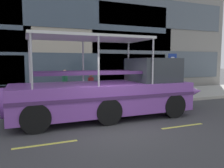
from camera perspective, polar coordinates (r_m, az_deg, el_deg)
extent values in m
plane|color=#3D3D3F|center=(8.14, -0.03, -10.94)|extent=(120.00, 120.00, 0.00)
cube|color=#A8A59E|center=(13.35, -9.02, -3.98)|extent=(32.00, 4.80, 0.18)
cube|color=#B2ADA3|center=(10.98, -6.11, -6.07)|extent=(32.00, 0.18, 0.18)
cube|color=#DBD64C|center=(6.73, -16.79, -14.82)|extent=(1.80, 0.12, 0.01)
cube|color=#DBD64C|center=(8.55, 17.84, -10.38)|extent=(1.80, 0.12, 0.01)
cube|color=#3D4C5B|center=(16.31, -4.99, 4.27)|extent=(12.68, 0.06, 2.10)
cube|color=#3D4C5B|center=(16.65, -5.11, 17.52)|extent=(12.68, 0.06, 2.10)
cube|color=#4C5660|center=(19.14, 13.58, 4.89)|extent=(11.72, 0.06, 2.30)
cube|color=#4C5660|center=(19.54, 13.88, 17.24)|extent=(11.72, 0.06, 2.30)
cylinder|color=#9EA0A8|center=(11.27, -4.46, -0.96)|extent=(10.70, 0.07, 0.07)
cylinder|color=#9EA0A8|center=(11.33, -4.44, -3.07)|extent=(10.70, 0.06, 0.06)
cylinder|color=#9EA0A8|center=(10.83, -22.79, -3.92)|extent=(0.09, 0.09, 0.84)
cylinder|color=#9EA0A8|center=(10.94, -13.40, -3.53)|extent=(0.09, 0.09, 0.84)
cylinder|color=#9EA0A8|center=(11.33, -4.44, -3.07)|extent=(0.09, 0.09, 0.84)
cylinder|color=#9EA0A8|center=(11.98, 3.73, -2.58)|extent=(0.09, 0.09, 0.84)
cylinder|color=#9EA0A8|center=(12.84, 10.93, -2.10)|extent=(0.09, 0.09, 0.84)
cylinder|color=#9EA0A8|center=(13.88, 17.13, -1.67)|extent=(0.09, 0.09, 0.84)
cylinder|color=#4C4F54|center=(13.96, 15.20, 2.11)|extent=(0.08, 0.08, 2.62)
cube|color=navy|center=(13.89, 15.43, 6.06)|extent=(0.60, 0.04, 0.76)
cube|color=white|center=(13.87, 15.48, 6.06)|extent=(0.24, 0.01, 0.36)
cube|color=purple|center=(9.25, -2.36, -3.40)|extent=(7.35, 2.51, 1.18)
cone|color=purple|center=(11.54, 19.23, -1.88)|extent=(1.65, 1.12, 1.12)
cylinder|color=purple|center=(8.75, -25.73, -4.50)|extent=(0.37, 1.12, 1.12)
cube|color=#4D2A62|center=(8.05, 0.67, -3.72)|extent=(7.35, 0.04, 0.12)
sphere|color=white|center=(11.80, 20.75, -1.52)|extent=(0.22, 0.22, 0.22)
cube|color=#33383D|center=(10.18, 10.41, 3.65)|extent=(1.84, 2.11, 1.05)
cube|color=silver|center=(9.01, -5.80, 11.85)|extent=(4.78, 2.31, 0.10)
cylinder|color=#B2B2B7|center=(10.81, 4.28, 5.83)|extent=(0.07, 0.07, 1.79)
cylinder|color=#B2B2B7|center=(8.88, 10.59, 5.75)|extent=(0.07, 0.07, 1.79)
cylinder|color=#B2B2B7|center=(10.02, -7.50, 5.80)|extent=(0.07, 0.07, 1.79)
cylinder|color=#B2B2B7|center=(7.90, -3.50, 5.85)|extent=(0.07, 0.07, 1.79)
cylinder|color=#B2B2B7|center=(9.71, -20.64, 5.48)|extent=(0.07, 0.07, 1.79)
cylinder|color=#B2B2B7|center=(7.50, -20.25, 5.50)|extent=(0.07, 0.07, 1.79)
cube|color=#4D2A62|center=(9.55, -6.72, 3.13)|extent=(4.39, 0.28, 0.12)
cube|color=#4D2A62|center=(8.39, -4.57, 2.79)|extent=(4.39, 0.28, 0.12)
cylinder|color=black|center=(11.50, 8.76, -3.49)|extent=(1.00, 0.28, 1.00)
cylinder|color=black|center=(9.62, 15.80, -5.47)|extent=(1.00, 0.28, 1.00)
cylinder|color=black|center=(10.33, -5.46, -4.50)|extent=(1.00, 0.28, 1.00)
cylinder|color=black|center=(8.19, -0.85, -7.21)|extent=(1.00, 0.28, 1.00)
cylinder|color=black|center=(9.94, -19.89, -5.24)|extent=(1.00, 0.28, 1.00)
cylinder|color=black|center=(7.68, -19.27, -8.42)|extent=(1.00, 0.28, 1.00)
cylinder|color=black|center=(12.94, 4.83, -1.87)|extent=(0.11, 0.11, 0.88)
cylinder|color=black|center=(12.94, 5.60, -1.87)|extent=(0.11, 0.11, 0.88)
cube|color=navy|center=(12.86, 5.24, 1.44)|extent=(0.38, 0.32, 0.62)
cylinder|color=navy|center=(12.86, 4.27, 1.31)|extent=(0.08, 0.08, 0.56)
cylinder|color=navy|center=(12.87, 6.21, 1.30)|extent=(0.08, 0.08, 0.56)
sphere|color=tan|center=(12.84, 5.26, 3.47)|extent=(0.24, 0.24, 0.24)
cylinder|color=black|center=(12.51, -5.23, -2.43)|extent=(0.10, 0.10, 0.75)
cylinder|color=black|center=(12.41, -5.71, -2.50)|extent=(0.10, 0.10, 0.75)
cube|color=maroon|center=(12.39, -5.50, 0.47)|extent=(0.33, 0.28, 0.53)
cylinder|color=maroon|center=(12.52, -4.90, 0.41)|extent=(0.07, 0.07, 0.48)
cylinder|color=maroon|center=(12.26, -6.11, 0.28)|extent=(0.07, 0.07, 0.48)
sphere|color=#936B4C|center=(12.36, -5.52, 2.27)|extent=(0.21, 0.21, 0.21)
cylinder|color=#1E2338|center=(12.26, -12.23, -2.45)|extent=(0.11, 0.11, 0.86)
cylinder|color=#1E2338|center=(12.42, -11.93, -2.34)|extent=(0.11, 0.11, 0.86)
cube|color=#236B47|center=(12.26, -12.15, 0.99)|extent=(0.33, 0.37, 0.61)
cylinder|color=#236B47|center=(12.07, -12.52, 0.77)|extent=(0.07, 0.07, 0.55)
cylinder|color=#236B47|center=(12.46, -11.79, 0.94)|extent=(0.07, 0.07, 0.55)
sphere|color=tan|center=(12.23, -12.20, 3.08)|extent=(0.24, 0.24, 0.24)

